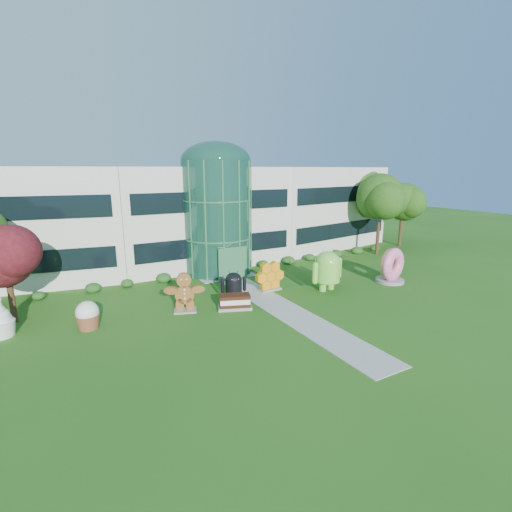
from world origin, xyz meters
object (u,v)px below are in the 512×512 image
android_green (327,267)px  android_black (234,283)px  donut (391,265)px  gingerbread (184,292)px

android_green → android_black: (-7.05, 1.89, -0.69)m
android_green → donut: 5.97m
android_black → gingerbread: bearing=-155.2°
android_black → gingerbread: gingerbread is taller
android_black → gingerbread: size_ratio=0.77×
gingerbread → android_green: bearing=14.2°
android_black → donut: size_ratio=0.75×
android_green → gingerbread: android_green is taller
android_green → gingerbread: size_ratio=1.25×
donut → gingerbread: bearing=162.3°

